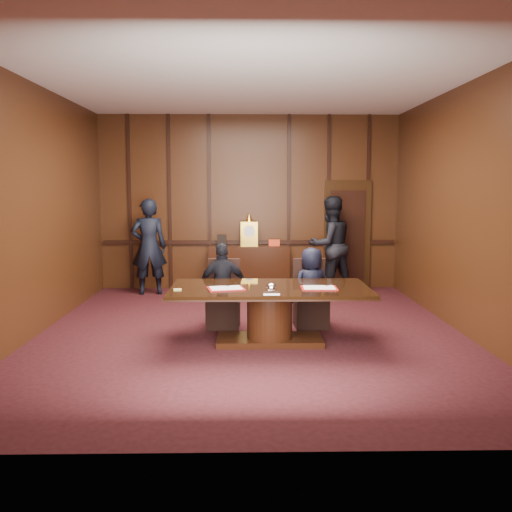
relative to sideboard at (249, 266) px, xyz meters
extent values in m
plane|color=black|center=(0.00, -3.26, -0.49)|extent=(7.00, 7.00, 0.00)
plane|color=silver|center=(0.00, -3.26, 3.01)|extent=(7.00, 7.00, 0.00)
cube|color=black|center=(0.00, 0.24, 1.26)|extent=(6.00, 0.04, 3.50)
cube|color=black|center=(0.00, -6.76, 1.26)|extent=(6.00, 0.04, 3.50)
cube|color=black|center=(-3.00, -3.26, 1.26)|extent=(0.04, 7.00, 3.50)
cube|color=black|center=(3.00, -3.26, 1.26)|extent=(0.04, 7.00, 3.50)
cube|color=black|center=(0.00, 0.21, 0.46)|extent=(5.90, 0.05, 0.08)
cube|color=black|center=(2.00, 0.20, 0.61)|extent=(0.95, 0.06, 2.20)
sphere|color=gold|center=(1.63, 0.13, 0.56)|extent=(0.08, 0.08, 0.08)
cube|color=black|center=(0.00, 0.00, -0.04)|extent=(1.60, 0.45, 0.90)
cube|color=black|center=(-0.70, 0.00, -0.46)|extent=(0.12, 0.40, 0.06)
cube|color=black|center=(0.70, 0.00, -0.46)|extent=(0.12, 0.40, 0.06)
cube|color=gold|center=(0.00, 0.00, 0.65)|extent=(0.34, 0.18, 0.48)
cylinder|color=white|center=(0.00, -0.10, 0.71)|extent=(0.22, 0.03, 0.22)
cone|color=gold|center=(0.00, 0.00, 0.97)|extent=(0.14, 0.14, 0.16)
cube|color=black|center=(-0.55, 0.02, 0.52)|extent=(0.18, 0.04, 0.22)
cube|color=#ED3E1B|center=(0.50, 0.02, 0.47)|extent=(0.22, 0.12, 0.12)
cube|color=black|center=(0.24, -3.76, -0.45)|extent=(1.40, 0.60, 0.08)
cylinder|color=black|center=(0.24, -3.76, -0.10)|extent=(0.60, 0.60, 0.62)
cube|color=black|center=(0.24, -3.76, 0.22)|extent=(2.62, 1.32, 0.02)
cube|color=black|center=(0.24, -3.76, 0.24)|extent=(2.60, 1.30, 0.06)
cube|color=#A40F10|center=(-0.33, -3.91, 0.28)|extent=(0.52, 0.42, 0.01)
cube|color=white|center=(-0.33, -3.91, 0.29)|extent=(0.45, 0.36, 0.01)
cube|color=#A40F10|center=(0.88, -3.90, 0.28)|extent=(0.47, 0.34, 0.01)
cube|color=white|center=(0.88, -3.90, 0.29)|extent=(0.41, 0.29, 0.01)
cube|color=white|center=(0.24, -4.21, 0.28)|extent=(0.20, 0.14, 0.01)
ellipsoid|color=white|center=(0.24, -4.21, 0.34)|extent=(0.13, 0.13, 0.10)
cube|color=#D3BE67|center=(-0.94, -3.97, 0.28)|extent=(0.11, 0.09, 0.01)
cube|color=black|center=(-0.41, -2.91, -0.26)|extent=(0.50, 0.50, 0.46)
cube|color=black|center=(-0.40, -2.70, 0.23)|extent=(0.48, 0.08, 0.55)
cylinder|color=black|center=(-0.61, -3.11, -0.37)|extent=(0.04, 0.04, 0.23)
cylinder|color=black|center=(-0.21, -2.71, -0.37)|extent=(0.04, 0.04, 0.23)
cube|color=black|center=(0.89, -2.91, -0.26)|extent=(0.50, 0.50, 0.46)
cube|color=black|center=(0.88, -2.70, 0.23)|extent=(0.48, 0.09, 0.55)
cylinder|color=black|center=(0.69, -3.11, -0.37)|extent=(0.04, 0.04, 0.23)
cylinder|color=black|center=(1.09, -2.71, -0.37)|extent=(0.04, 0.04, 0.23)
imported|color=black|center=(-0.41, -2.96, 0.14)|extent=(0.77, 0.42, 1.25)
imported|color=black|center=(0.89, -2.96, 0.11)|extent=(0.67, 0.55, 1.19)
imported|color=black|center=(-1.94, -0.37, 0.44)|extent=(0.73, 0.54, 1.85)
imported|color=black|center=(1.57, -0.33, 0.46)|extent=(1.13, 1.03, 1.89)
camera|label=1|loc=(-0.07, -10.76, 1.57)|focal=38.00mm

